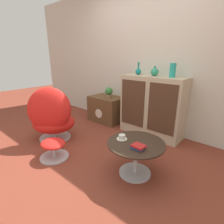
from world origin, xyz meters
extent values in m
plane|color=brown|center=(0.00, 0.00, 0.00)|extent=(12.00, 12.00, 0.00)
cube|color=beige|center=(0.00, 1.53, 1.30)|extent=(6.40, 0.06, 2.60)
cube|color=tan|center=(0.29, 1.29, 0.51)|extent=(1.07, 0.42, 1.03)
cube|color=#472D1E|center=(0.03, 1.08, 0.57)|extent=(0.45, 0.01, 0.78)
cube|color=#472D1E|center=(0.56, 1.08, 0.57)|extent=(0.45, 0.01, 0.78)
cube|color=brown|center=(-0.75, 1.27, 0.26)|extent=(0.70, 0.47, 0.53)
cylinder|color=beige|center=(-0.75, 1.02, 0.22)|extent=(0.18, 0.01, 0.18)
cylinder|color=#B7B7BC|center=(-0.86, 0.07, 0.01)|extent=(0.51, 0.51, 0.02)
cylinder|color=#B7B7BC|center=(-0.86, 0.07, 0.07)|extent=(0.06, 0.06, 0.09)
ellipsoid|color=red|center=(-0.86, 0.07, 0.28)|extent=(0.90, 0.88, 0.33)
ellipsoid|color=red|center=(-0.78, -0.02, 0.55)|extent=(0.80, 0.76, 0.73)
cylinder|color=#B7B7BC|center=(-0.34, -0.27, 0.01)|extent=(0.39, 0.39, 0.02)
cylinder|color=#B7B7BC|center=(-0.34, -0.27, 0.09)|extent=(0.04, 0.04, 0.15)
ellipsoid|color=red|center=(-0.34, -0.27, 0.21)|extent=(0.36, 0.31, 0.09)
cylinder|color=#B7B7BC|center=(0.70, 0.17, 0.01)|extent=(0.38, 0.38, 0.02)
cylinder|color=#B7B7BC|center=(0.70, 0.17, 0.21)|extent=(0.04, 0.04, 0.37)
cylinder|color=#332319|center=(0.70, 0.17, 0.40)|extent=(0.66, 0.66, 0.02)
ellipsoid|color=#147A75|center=(-0.02, 1.29, 1.08)|extent=(0.10, 0.10, 0.10)
cylinder|color=#147A75|center=(-0.02, 1.29, 1.18)|extent=(0.03, 0.03, 0.12)
ellipsoid|color=#2D8E6B|center=(0.29, 1.29, 1.09)|extent=(0.13, 0.13, 0.13)
cylinder|color=#2D8E6B|center=(0.29, 1.29, 1.17)|extent=(0.04, 0.04, 0.03)
cylinder|color=teal|center=(0.58, 1.29, 1.13)|extent=(0.09, 0.09, 0.21)
cylinder|color=#996B4C|center=(-0.69, 1.27, 0.56)|extent=(0.10, 0.10, 0.06)
sphere|color=#387A3D|center=(-0.69, 1.27, 0.65)|extent=(0.16, 0.16, 0.16)
cylinder|color=silver|center=(0.52, 0.14, 0.41)|extent=(0.13, 0.13, 0.01)
cylinder|color=silver|center=(0.52, 0.14, 0.44)|extent=(0.08, 0.08, 0.05)
cube|color=#1E478C|center=(0.78, 0.08, 0.42)|extent=(0.14, 0.12, 0.02)
cube|color=red|center=(0.79, 0.07, 0.44)|extent=(0.14, 0.11, 0.02)
camera|label=1|loc=(1.64, -1.35, 1.35)|focal=28.00mm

